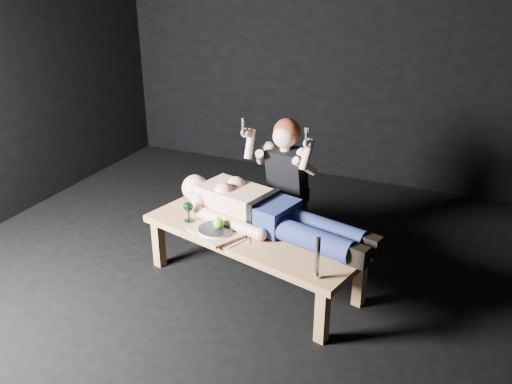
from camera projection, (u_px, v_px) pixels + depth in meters
ground at (237, 288)px, 4.12m from camera, size 5.00×5.00×0.00m
back_wall at (340, 40)px, 5.59m from camera, size 5.00×0.00×5.00m
table at (253, 258)px, 4.09m from camera, size 1.80×1.02×0.45m
lying_man at (271, 210)px, 4.01m from camera, size 1.90×0.97×0.28m
kneeling_woman at (290, 183)px, 4.45m from camera, size 0.71×0.78×1.20m
serving_tray at (216, 232)px, 3.97m from camera, size 0.46×0.41×0.02m
plate at (216, 230)px, 3.96m from camera, size 0.34×0.34×0.02m
apple at (219, 223)px, 3.94m from camera, size 0.08×0.08×0.08m
goblet at (188, 212)px, 4.12m from camera, size 0.10×0.10×0.16m
fork_flat at (200, 224)px, 4.10m from camera, size 0.09×0.17×0.01m
knife_flat at (237, 243)px, 3.83m from camera, size 0.08×0.17×0.01m
spoon_flat at (248, 237)px, 3.92m from camera, size 0.10×0.17×0.01m
carving_knife at (318, 258)px, 3.37m from camera, size 0.05×0.05×0.29m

